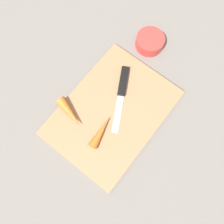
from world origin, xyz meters
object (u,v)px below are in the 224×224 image
object	(u,v)px
cutting_board	(112,113)
carrot_short	(101,131)
knife	(123,85)
small_bowl	(150,42)
carrot_long	(70,113)

from	to	relation	value
cutting_board	carrot_short	size ratio (longest dim) A/B	3.74
cutting_board	knife	size ratio (longest dim) A/B	1.94
carrot_short	cutting_board	bearing A→B (deg)	2.33
carrot_short	small_bowl	bearing A→B (deg)	1.90
cutting_board	small_bowl	bearing A→B (deg)	-169.48
cutting_board	carrot_short	world-z (taller)	carrot_short
knife	carrot_long	xyz separation A→B (m)	(0.16, -0.06, 0.01)
cutting_board	carrot_short	distance (m)	0.07
knife	carrot_short	distance (m)	0.15
small_bowl	knife	bearing A→B (deg)	7.35
cutting_board	carrot_long	world-z (taller)	carrot_long
knife	cutting_board	bearing A→B (deg)	-11.89
knife	carrot_short	size ratio (longest dim) A/B	1.92
carrot_long	small_bowl	distance (m)	0.33
knife	carrot_long	size ratio (longest dim) A/B	1.92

